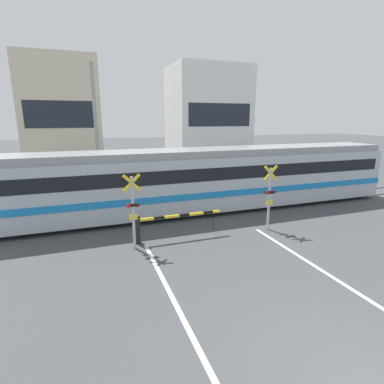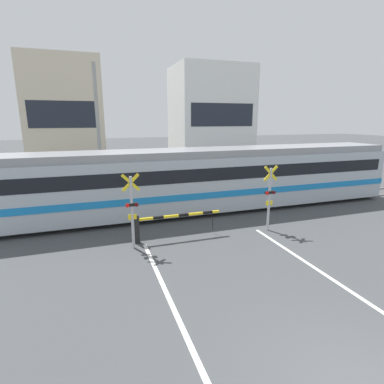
% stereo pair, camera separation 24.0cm
% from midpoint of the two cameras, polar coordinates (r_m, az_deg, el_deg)
% --- Properties ---
extents(rail_track_near, '(50.00, 0.10, 0.08)m').
position_cam_midpoint_polar(rail_track_near, '(15.47, -1.07, -4.57)').
color(rail_track_near, gray).
rests_on(rail_track_near, ground_plane).
extents(rail_track_far, '(50.00, 0.10, 0.08)m').
position_cam_midpoint_polar(rail_track_far, '(16.78, -2.56, -3.11)').
color(rail_track_far, gray).
rests_on(rail_track_far, ground_plane).
extents(road_stripe_left, '(0.14, 12.06, 0.01)m').
position_cam_midpoint_polar(road_stripe_left, '(7.30, 1.42, -28.34)').
color(road_stripe_left, white).
rests_on(road_stripe_left, ground_plane).
extents(road_stripe_right, '(0.14, 12.06, 0.01)m').
position_cam_midpoint_polar(road_stripe_right, '(9.93, 31.96, -18.03)').
color(road_stripe_right, white).
rests_on(road_stripe_right, ground_plane).
extents(commuter_train, '(21.43, 2.83, 3.37)m').
position_cam_midpoint_polar(commuter_train, '(16.29, 4.25, 2.74)').
color(commuter_train, '#ADB7C1').
rests_on(commuter_train, ground_plane).
extents(crossing_barrier_near, '(3.70, 0.20, 1.17)m').
position_cam_midpoint_polar(crossing_barrier_near, '(12.39, -5.85, -5.78)').
color(crossing_barrier_near, black).
rests_on(crossing_barrier_near, ground_plane).
extents(crossing_barrier_far, '(3.70, 0.20, 1.17)m').
position_cam_midpoint_polar(crossing_barrier_far, '(19.13, 1.11, 1.27)').
color(crossing_barrier_far, black).
rests_on(crossing_barrier_far, ground_plane).
extents(crossing_signal_left, '(0.68, 0.15, 2.95)m').
position_cam_midpoint_polar(crossing_signal_left, '(11.52, -10.79, -3.03)').
color(crossing_signal_left, '#B2B2B7').
rests_on(crossing_signal_left, ground_plane).
extents(crossing_signal_right, '(0.68, 0.15, 2.95)m').
position_cam_midpoint_polar(crossing_signal_right, '(13.65, 15.03, -0.63)').
color(crossing_signal_right, '#B2B2B7').
rests_on(crossing_signal_right, ground_plane).
extents(pedestrian, '(0.38, 0.23, 1.76)m').
position_cam_midpoint_polar(pedestrian, '(21.46, -8.96, 3.15)').
color(pedestrian, '#33384C').
rests_on(pedestrian, ground_plane).
extents(building_left_of_street, '(5.62, 5.65, 9.49)m').
position_cam_midpoint_polar(building_left_of_street, '(26.75, -22.54, 12.38)').
color(building_left_of_street, beige).
rests_on(building_left_of_street, ground_plane).
extents(building_right_of_street, '(6.77, 5.65, 9.54)m').
position_cam_midpoint_polar(building_right_of_street, '(28.88, 3.73, 13.44)').
color(building_right_of_street, white).
rests_on(building_right_of_street, ground_plane).
extents(utility_pole_streetside, '(0.22, 0.22, 8.23)m').
position_cam_midpoint_polar(utility_pole_streetside, '(20.10, -17.07, 10.91)').
color(utility_pole_streetside, gray).
rests_on(utility_pole_streetside, ground_plane).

